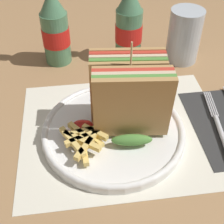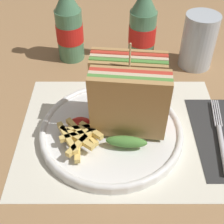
{
  "view_description": "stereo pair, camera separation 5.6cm",
  "coord_description": "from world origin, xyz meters",
  "px_view_note": "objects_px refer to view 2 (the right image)",
  "views": [
    {
      "loc": [
        -0.03,
        -0.39,
        0.42
      ],
      "look_at": [
        0.02,
        0.02,
        0.04
      ],
      "focal_mm": 50.0,
      "sensor_mm": 36.0,
      "label": 1
    },
    {
      "loc": [
        0.02,
        -0.4,
        0.42
      ],
      "look_at": [
        0.02,
        0.02,
        0.04
      ],
      "focal_mm": 50.0,
      "sensor_mm": 36.0,
      "label": 2
    }
  ],
  "objects_px": {
    "club_sandwich": "(129,98)",
    "coke_bottle_near": "(70,26)",
    "plate_main": "(112,131)",
    "fork": "(222,141)",
    "glass_near": "(199,45)",
    "coke_bottle_far": "(143,27)"
  },
  "relations": [
    {
      "from": "club_sandwich",
      "to": "glass_near",
      "type": "height_order",
      "value": "club_sandwich"
    },
    {
      "from": "plate_main",
      "to": "club_sandwich",
      "type": "bearing_deg",
      "value": 18.36
    },
    {
      "from": "club_sandwich",
      "to": "coke_bottle_far",
      "type": "xyz_separation_m",
      "value": [
        0.04,
        0.25,
        0.0
      ]
    },
    {
      "from": "club_sandwich",
      "to": "coke_bottle_near",
      "type": "relative_size",
      "value": 0.86
    },
    {
      "from": "plate_main",
      "to": "fork",
      "type": "xyz_separation_m",
      "value": [
        0.2,
        -0.02,
        -0.0
      ]
    },
    {
      "from": "coke_bottle_far",
      "to": "plate_main",
      "type": "bearing_deg",
      "value": -105.36
    },
    {
      "from": "club_sandwich",
      "to": "glass_near",
      "type": "xyz_separation_m",
      "value": [
        0.17,
        0.22,
        -0.03
      ]
    },
    {
      "from": "plate_main",
      "to": "club_sandwich",
      "type": "height_order",
      "value": "club_sandwich"
    },
    {
      "from": "plate_main",
      "to": "fork",
      "type": "relative_size",
      "value": 1.4
    },
    {
      "from": "plate_main",
      "to": "glass_near",
      "type": "relative_size",
      "value": 2.09
    },
    {
      "from": "fork",
      "to": "glass_near",
      "type": "bearing_deg",
      "value": 97.21
    },
    {
      "from": "glass_near",
      "to": "club_sandwich",
      "type": "bearing_deg",
      "value": -127.11
    },
    {
      "from": "plate_main",
      "to": "club_sandwich",
      "type": "relative_size",
      "value": 1.55
    },
    {
      "from": "fork",
      "to": "coke_bottle_far",
      "type": "xyz_separation_m",
      "value": [
        -0.12,
        0.28,
        0.08
      ]
    },
    {
      "from": "coke_bottle_far",
      "to": "coke_bottle_near",
      "type": "bearing_deg",
      "value": 177.81
    },
    {
      "from": "glass_near",
      "to": "plate_main",
      "type": "bearing_deg",
      "value": -130.29
    },
    {
      "from": "fork",
      "to": "coke_bottle_far",
      "type": "distance_m",
      "value": 0.32
    },
    {
      "from": "coke_bottle_far",
      "to": "fork",
      "type": "bearing_deg",
      "value": -66.02
    },
    {
      "from": "plate_main",
      "to": "coke_bottle_near",
      "type": "bearing_deg",
      "value": 110.14
    },
    {
      "from": "fork",
      "to": "coke_bottle_near",
      "type": "distance_m",
      "value": 0.42
    },
    {
      "from": "fork",
      "to": "coke_bottle_near",
      "type": "relative_size",
      "value": 0.96
    },
    {
      "from": "plate_main",
      "to": "fork",
      "type": "height_order",
      "value": "plate_main"
    }
  ]
}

